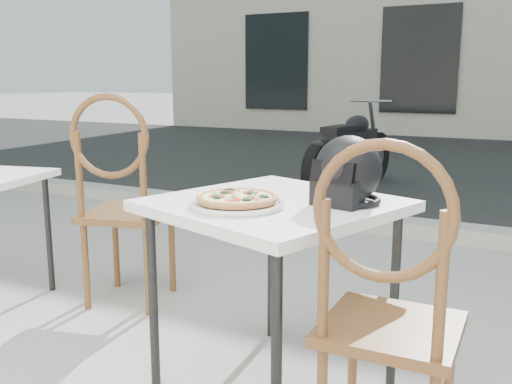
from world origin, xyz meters
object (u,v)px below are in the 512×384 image
at_px(helmet, 347,174).
at_px(cafe_chair_side, 121,191).
at_px(motorcycle, 351,151).
at_px(cafe_chair_main, 387,296).
at_px(cafe_table_main, 274,218).
at_px(plate, 237,204).
at_px(pizza, 237,198).

distance_m(helmet, cafe_chair_side, 1.38).
bearing_deg(motorcycle, cafe_chair_main, -63.19).
relative_size(cafe_table_main, cafe_chair_main, 0.96).
distance_m(plate, motorcycle, 4.41).
relative_size(cafe_table_main, motorcycle, 0.52).
height_order(cafe_table_main, cafe_chair_main, cafe_chair_main).
xyz_separation_m(pizza, cafe_chair_side, (-1.00, 0.55, -0.16)).
distance_m(helmet, motorcycle, 4.28).
xyz_separation_m(pizza, motorcycle, (-0.97, 4.29, -0.36)).
bearing_deg(pizza, plate, -117.98).
bearing_deg(cafe_chair_main, plate, -16.12).
bearing_deg(cafe_chair_side, motorcycle, -105.22).
bearing_deg(cafe_chair_main, pizza, -16.14).
distance_m(plate, cafe_chair_side, 1.15).
height_order(helmet, cafe_chair_main, cafe_chair_main).
xyz_separation_m(cafe_table_main, plate, (-0.07, -0.16, 0.08)).
bearing_deg(cafe_chair_main, helmet, -57.58).
distance_m(pizza, cafe_chair_main, 0.64).
relative_size(plate, pizza, 1.13).
bearing_deg(cafe_table_main, cafe_chair_side, 160.03).
xyz_separation_m(pizza, cafe_chair_main, (0.58, -0.16, -0.21)).
distance_m(cafe_chair_side, motorcycle, 3.75).
xyz_separation_m(cafe_chair_main, cafe_chair_side, (-1.59, 0.70, 0.05)).
distance_m(helmet, cafe_chair_main, 0.55).
bearing_deg(pizza, cafe_chair_side, 151.33).
bearing_deg(cafe_chair_side, helmet, 152.04).
xyz_separation_m(helmet, cafe_chair_side, (-1.33, 0.31, -0.24)).
relative_size(plate, motorcycle, 0.20).
xyz_separation_m(plate, motorcycle, (-0.97, 4.29, -0.34)).
relative_size(plate, cafe_chair_side, 0.34).
distance_m(cafe_chair_main, motorcycle, 4.71).
xyz_separation_m(cafe_table_main, helmet, (0.25, 0.08, 0.18)).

